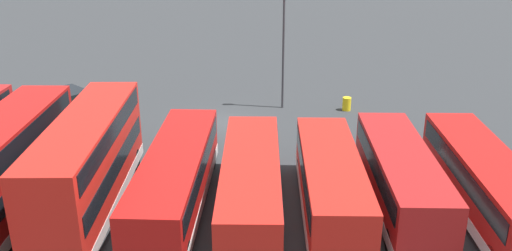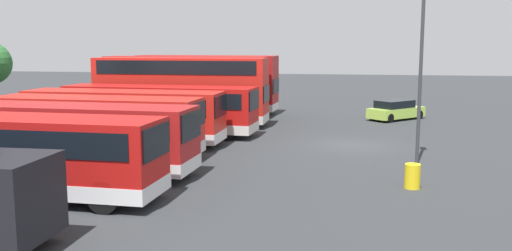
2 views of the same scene
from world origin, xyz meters
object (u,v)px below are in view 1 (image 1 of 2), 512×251
object	(u,v)px
bus_single_deck_second	(400,177)
car_hatchback_silver	(71,99)
lamp_post_tall	(284,40)
waste_bin_yellow	(347,104)
bus_single_deck_third	(331,184)
bus_single_deck_near_end	(485,183)
bus_single_deck_fifth	(176,178)
bus_single_deck_fourth	(251,186)
bus_double_decker_seventh	(3,170)
bus_double_decker_sixth	(89,162)

from	to	relation	value
bus_single_deck_second	car_hatchback_silver	world-z (taller)	bus_single_deck_second
lamp_post_tall	waste_bin_yellow	world-z (taller)	lamp_post_tall
bus_single_deck_third	bus_single_deck_near_end	bearing A→B (deg)	179.51
bus_single_deck_fifth	bus_single_deck_fourth	bearing A→B (deg)	167.00
bus_single_deck_second	bus_double_decker_seventh	size ratio (longest dim) A/B	0.87
bus_single_deck_near_end	bus_single_deck_fifth	xyz separation A→B (m)	(14.21, -0.72, 0.00)
bus_single_deck_near_end	bus_double_decker_sixth	bearing A→B (deg)	-2.58
bus_single_deck_fourth	bus_single_deck_third	bearing A→B (deg)	-177.78
bus_single_deck_third	bus_single_deck_fourth	distance (m)	3.65
bus_single_deck_fourth	bus_single_deck_fifth	size ratio (longest dim) A/B	0.93
bus_double_decker_seventh	waste_bin_yellow	bearing A→B (deg)	-141.23
bus_single_deck_second	bus_double_decker_seventh	distance (m)	18.13
bus_single_deck_near_end	bus_single_deck_fifth	size ratio (longest dim) A/B	0.98
bus_single_deck_fourth	bus_double_decker_sixth	distance (m)	7.57
bus_single_deck_fourth	bus_double_decker_seventh	xyz separation A→B (m)	(11.09, -0.14, 0.83)
bus_single_deck_second	car_hatchback_silver	bearing A→B (deg)	-36.42
bus_double_decker_seventh	bus_single_deck_third	bearing A→B (deg)	-179.98
bus_single_deck_near_end	bus_single_deck_third	xyz separation A→B (m)	(7.08, -0.06, -0.00)
bus_single_deck_fourth	bus_single_deck_fifth	bearing A→B (deg)	-13.00
bus_single_deck_fourth	bus_double_decker_seventh	distance (m)	11.12
bus_single_deck_second	bus_double_decker_seventh	xyz separation A→B (m)	(18.10, 0.62, 0.83)
bus_single_deck_near_end	bus_single_deck_second	size ratio (longest dim) A/B	1.11
bus_single_deck_fifth	bus_double_decker_seventh	size ratio (longest dim) A/B	0.99
bus_double_decker_sixth	lamp_post_tall	xyz separation A→B (m)	(-9.87, -14.39, 2.52)
bus_single_deck_third	lamp_post_tall	world-z (taller)	lamp_post_tall
bus_single_deck_second	bus_single_deck_third	xyz separation A→B (m)	(3.36, 0.61, -0.00)
bus_single_deck_fourth	car_hatchback_silver	world-z (taller)	bus_single_deck_fourth
bus_single_deck_fifth	bus_double_decker_sixth	bearing A→B (deg)	-1.38
bus_single_deck_second	bus_single_deck_near_end	bearing A→B (deg)	169.74
bus_single_deck_second	lamp_post_tall	bearing A→B (deg)	-72.41
waste_bin_yellow	bus_single_deck_fifth	bearing A→B (deg)	52.94
bus_double_decker_seventh	waste_bin_yellow	world-z (taller)	bus_double_decker_seventh
bus_single_deck_near_end	bus_single_deck_second	bearing A→B (deg)	-10.26
bus_double_decker_seventh	car_hatchback_silver	world-z (taller)	bus_double_decker_seventh
lamp_post_tall	bus_single_deck_near_end	bearing A→B (deg)	118.70
waste_bin_yellow	lamp_post_tall	bearing A→B (deg)	-8.20
bus_single_deck_second	bus_single_deck_third	bearing A→B (deg)	10.32
bus_single_deck_second	bus_single_deck_fifth	distance (m)	10.49
bus_single_deck_near_end	bus_double_decker_seventh	bearing A→B (deg)	-0.15
bus_single_deck_near_end	bus_single_deck_fourth	world-z (taller)	same
bus_single_deck_fifth	waste_bin_yellow	distance (m)	17.37
car_hatchback_silver	bus_double_decker_sixth	bearing A→B (deg)	110.32
bus_single_deck_second	bus_double_decker_sixth	distance (m)	14.50
bus_double_decker_sixth	bus_single_deck_fifth	bearing A→B (deg)	178.62
bus_double_decker_seventh	car_hatchback_silver	xyz separation A→B (m)	(1.75, -15.26, -1.75)
bus_single_deck_fifth	waste_bin_yellow	bearing A→B (deg)	-127.06
car_hatchback_silver	waste_bin_yellow	bearing A→B (deg)	177.79
bus_double_decker_sixth	lamp_post_tall	size ratio (longest dim) A/B	1.36
bus_single_deck_near_end	bus_double_decker_seventh	world-z (taller)	bus_double_decker_seventh
car_hatchback_silver	lamp_post_tall	world-z (taller)	lamp_post_tall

